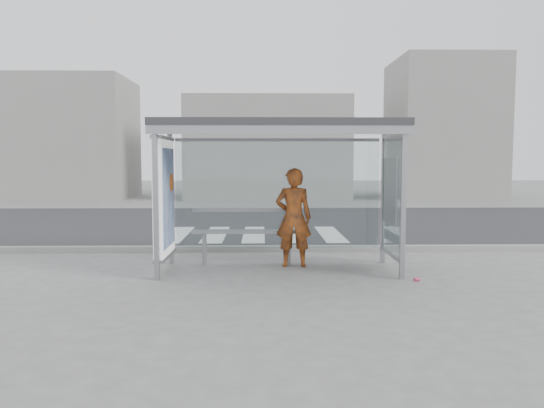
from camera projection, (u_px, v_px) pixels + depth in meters
The scene contains 11 objects.
ground at pixel (279, 270), 9.35m from camera, with size 80.00×80.00×0.00m, color slate.
road at pixel (271, 223), 16.33m from camera, with size 30.00×10.00×0.01m, color #272729.
curb at pixel (276, 249), 11.29m from camera, with size 30.00×0.18×0.12m, color gray.
crosswalk at pixel (254, 234), 13.83m from camera, with size 4.55×3.00×0.00m.
bus_shelter at pixel (257, 158), 9.24m from camera, with size 4.25×1.65×2.62m.
building_left at pixel (70, 139), 26.84m from camera, with size 6.00×5.00×6.00m, color gray.
building_center at pixel (267, 149), 27.08m from camera, with size 8.00×5.00×5.00m, color gray.
building_right at pixel (443, 129), 27.17m from camera, with size 5.00×5.00×7.00m, color gray.
person at pixel (294, 218), 9.64m from camera, with size 0.66×0.43×1.80m, color orange.
bench at pixel (247, 232), 9.87m from camera, with size 2.02×0.25×1.04m.
soda_can at pixel (417, 279), 8.52m from camera, with size 0.06×0.06×0.11m, color #D93F75.
Camera 1 is at (-0.30, -9.22, 1.96)m, focal length 35.00 mm.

